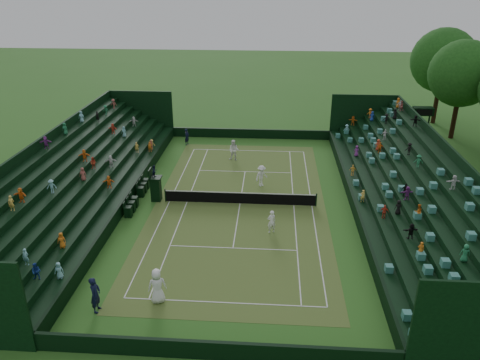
{
  "coord_description": "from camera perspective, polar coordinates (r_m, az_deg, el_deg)",
  "views": [
    {
      "loc": [
        2.28,
        -32.07,
        16.11
      ],
      "look_at": [
        0.0,
        0.0,
        2.0
      ],
      "focal_mm": 35.0,
      "sensor_mm": 36.0,
      "label": 1
    }
  ],
  "objects": [
    {
      "name": "umpire_chair",
      "position": [
        36.59,
        -10.26,
        -0.67
      ],
      "size": [
        0.93,
        0.93,
        2.92
      ],
      "color": "black",
      "rests_on": "ground"
    },
    {
      "name": "courtside_chairs",
      "position": [
        37.01,
        -12.4,
        -1.95
      ],
      "size": [
        0.53,
        5.5,
        1.16
      ],
      "color": "black",
      "rests_on": "ground"
    },
    {
      "name": "player_near_east",
      "position": [
        31.81,
        3.86,
        -5.08
      ],
      "size": [
        0.71,
        0.6,
        1.66
      ],
      "primitive_type": "imported",
      "rotation": [
        0.0,
        0.0,
        3.54
      ],
      "color": "white",
      "rests_on": "ground"
    },
    {
      "name": "scoreboard_tower",
      "position": [
        52.14,
        21.39,
        7.66
      ],
      "size": [
        2.0,
        1.0,
        3.7
      ],
      "color": "black",
      "rests_on": "ground"
    },
    {
      "name": "tennis_net",
      "position": [
        35.73,
        0.0,
        -2.16
      ],
      "size": [
        11.67,
        0.1,
        1.06
      ],
      "color": "black",
      "rests_on": "ground"
    },
    {
      "name": "perimeter_wall_north",
      "position": [
        50.49,
        1.29,
        5.68
      ],
      "size": [
        17.17,
        0.2,
        1.0
      ],
      "primitive_type": "cube",
      "color": "black",
      "rests_on": "ground"
    },
    {
      "name": "player_far_west",
      "position": [
        44.11,
        -0.76,
        3.65
      ],
      "size": [
        1.12,
        0.97,
        1.99
      ],
      "primitive_type": "imported",
      "rotation": [
        0.0,
        0.0,
        -0.25
      ],
      "color": "white",
      "rests_on": "ground"
    },
    {
      "name": "perimeter_wall_west",
      "position": [
        37.26,
        -13.13,
        -1.74
      ],
      "size": [
        0.2,
        31.77,
        1.0
      ],
      "primitive_type": "cube",
      "color": "black",
      "rests_on": "ground"
    },
    {
      "name": "perimeter_wall_south",
      "position": [
        22.61,
        -3.05,
        -20.03
      ],
      "size": [
        17.17,
        0.2,
        1.0
      ],
      "primitive_type": "cube",
      "color": "black",
      "rests_on": "ground"
    },
    {
      "name": "player_near_west",
      "position": [
        25.77,
        -10.06,
        -12.61
      ],
      "size": [
        1.14,
        0.93,
        2.02
      ],
      "primitive_type": "imported",
      "rotation": [
        0.0,
        0.0,
        3.47
      ],
      "color": "white",
      "rests_on": "ground"
    },
    {
      "name": "player_far_east",
      "position": [
        38.66,
        2.64,
        0.51
      ],
      "size": [
        1.33,
        1.29,
        1.81
      ],
      "primitive_type": "imported",
      "rotation": [
        0.0,
        0.0,
        0.73
      ],
      "color": "white",
      "rests_on": "ground"
    },
    {
      "name": "line_judge_south",
      "position": [
        25.9,
        -17.22,
        -13.21
      ],
      "size": [
        0.52,
        0.76,
        2.03
      ],
      "primitive_type": "imported",
      "rotation": [
        0.0,
        0.0,
        1.52
      ],
      "color": "black",
      "rests_on": "ground"
    },
    {
      "name": "perimeter_wall_east",
      "position": [
        36.21,
        13.53,
        -2.56
      ],
      "size": [
        0.2,
        31.77,
        1.0
      ],
      "primitive_type": "cube",
      "color": "black",
      "rests_on": "ground"
    },
    {
      "name": "south_grandstand",
      "position": [
        38.27,
        -19.27,
        -0.08
      ],
      "size": [
        6.6,
        32.0,
        4.9
      ],
      "color": "black",
      "rests_on": "ground"
    },
    {
      "name": "ground",
      "position": [
        35.97,
        0.0,
        -2.92
      ],
      "size": [
        160.0,
        160.0,
        0.0
      ],
      "primitive_type": "plane",
      "color": "#2F6620",
      "rests_on": "ground"
    },
    {
      "name": "north_grandstand",
      "position": [
        36.72,
        20.12,
        -1.21
      ],
      "size": [
        6.6,
        32.0,
        4.9
      ],
      "color": "black",
      "rests_on": "ground"
    },
    {
      "name": "line_judge_north",
      "position": [
        48.63,
        -6.49,
        5.25
      ],
      "size": [
        0.62,
        0.73,
        1.7
      ],
      "primitive_type": "imported",
      "rotation": [
        0.0,
        0.0,
        1.17
      ],
      "color": "black",
      "rests_on": "ground"
    },
    {
      "name": "court_surface",
      "position": [
        35.96,
        0.0,
        -2.91
      ],
      "size": [
        12.97,
        26.77,
        0.01
      ],
      "primitive_type": "cube",
      "color": "#357025",
      "rests_on": "ground"
    }
  ]
}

